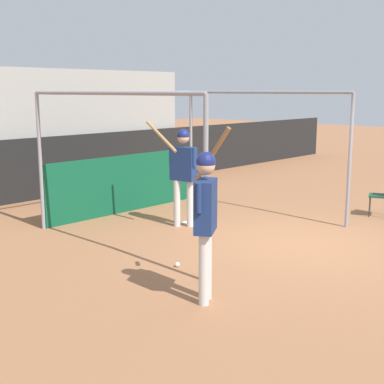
# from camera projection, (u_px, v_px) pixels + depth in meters

# --- Properties ---
(ground_plane) EXTENTS (60.00, 60.00, 0.00)m
(ground_plane) POSITION_uv_depth(u_px,v_px,m) (301.00, 245.00, 9.23)
(ground_plane) COLOR #9E6642
(outfield_wall) EXTENTS (24.00, 0.12, 1.50)m
(outfield_wall) POSITION_uv_depth(u_px,v_px,m) (72.00, 165.00, 13.67)
(outfield_wall) COLOR black
(outfield_wall) RESTS_ON ground
(bleacher_section) EXTENTS (7.60, 3.20, 3.18)m
(bleacher_section) POSITION_uv_depth(u_px,v_px,m) (36.00, 129.00, 14.63)
(bleacher_section) COLOR #9E9E99
(bleacher_section) RESTS_ON ground
(batting_cage) EXTENTS (4.20, 4.25, 2.61)m
(batting_cage) POSITION_uv_depth(u_px,v_px,m) (147.00, 163.00, 11.08)
(batting_cage) COLOR gray
(batting_cage) RESTS_ON ground
(home_plate) EXTENTS (0.44, 0.44, 0.02)m
(home_plate) POSITION_uv_depth(u_px,v_px,m) (196.00, 223.00, 10.73)
(home_plate) COLOR white
(home_plate) RESTS_ON ground
(player_batter) EXTENTS (0.57, 0.91, 2.05)m
(player_batter) POSITION_uv_depth(u_px,v_px,m) (183.00, 167.00, 10.25)
(player_batter) COLOR silver
(player_batter) RESTS_ON ground
(player_waiting) EXTENTS (0.66, 0.69, 2.19)m
(player_waiting) POSITION_uv_depth(u_px,v_px,m) (206.00, 211.00, 6.54)
(player_waiting) COLOR silver
(player_waiting) RESTS_ON ground
(folding_chair) EXTENTS (0.52, 0.52, 0.84)m
(folding_chair) POSITION_uv_depth(u_px,v_px,m) (383.00, 192.00, 11.20)
(folding_chair) COLOR #194C2D
(folding_chair) RESTS_ON ground
(baseball) EXTENTS (0.07, 0.07, 0.07)m
(baseball) POSITION_uv_depth(u_px,v_px,m) (177.00, 265.00, 8.06)
(baseball) COLOR white
(baseball) RESTS_ON ground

